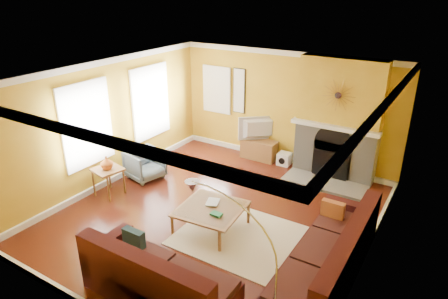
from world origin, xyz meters
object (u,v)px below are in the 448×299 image
Objects in this scene: coffee_table at (211,218)px; armchair at (145,164)px; media_console at (259,149)px; sectional_sofa at (242,236)px; side_table at (109,182)px; arc_lamp at (236,266)px.

coffee_table is 2.55m from armchair.
coffee_table is at bearing -77.95° from media_console.
sectional_sofa reaches higher than side_table.
side_table is at bearing 172.98° from sectional_sofa.
coffee_table is (-0.91, 0.49, -0.23)m from sectional_sofa.
arc_lamp is at bearing -48.59° from coffee_table.
coffee_table is 1.85× the size of side_table.
media_console is at bearing 113.30° from sectional_sofa.
media_console is (-1.60, 3.72, -0.21)m from sectional_sofa.
arc_lamp is (3.99, -1.63, 0.67)m from side_table.
side_table reaches higher than media_console.
side_table is at bearing -173.69° from armchair.
coffee_table is at bearing -97.57° from armchair.
media_console is at bearing 61.27° from side_table.
arc_lamp reaches higher than coffee_table.
sectional_sofa is at bearing -7.02° from side_table.
side_table is 4.37m from arc_lamp.
side_table is (-2.50, -0.07, 0.08)m from coffee_table.
armchair reaches higher than coffee_table.
media_console reaches higher than coffee_table.
media_console is at bearing 113.94° from arc_lamp.
media_console is 1.49× the size of side_table.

